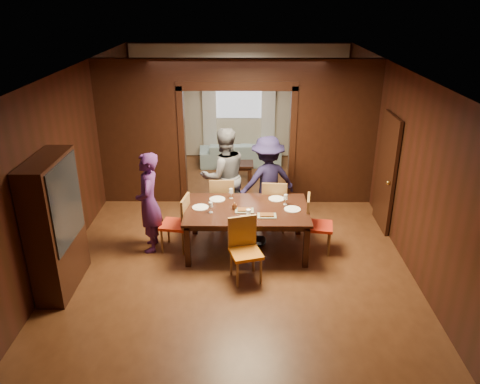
{
  "coord_description": "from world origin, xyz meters",
  "views": [
    {
      "loc": [
        0.14,
        -7.36,
        4.05
      ],
      "look_at": [
        0.08,
        -0.4,
        1.05
      ],
      "focal_mm": 35.0,
      "sensor_mm": 36.0,
      "label": 1
    }
  ],
  "objects_px": {
    "coffee_table": "(236,171)",
    "chair_right": "(319,224)",
    "sofa": "(240,153)",
    "chair_left": "(175,223)",
    "chair_far_l": "(222,201)",
    "hutch": "(55,225)",
    "person_purple": "(149,203)",
    "person_grey": "(224,176)",
    "dining_table": "(247,229)",
    "person_navy": "(267,181)",
    "chair_near": "(246,251)",
    "chair_far_r": "(274,204)"
  },
  "relations": [
    {
      "from": "coffee_table",
      "to": "chair_right",
      "type": "distance_m",
      "value": 3.55
    },
    {
      "from": "sofa",
      "to": "chair_left",
      "type": "xyz_separation_m",
      "value": [
        -1.05,
        -4.25,
        0.19
      ]
    },
    {
      "from": "chair_right",
      "to": "chair_far_l",
      "type": "relative_size",
      "value": 1.0
    },
    {
      "from": "chair_far_l",
      "to": "hutch",
      "type": "distance_m",
      "value": 3.07
    },
    {
      "from": "person_purple",
      "to": "person_grey",
      "type": "height_order",
      "value": "person_grey"
    },
    {
      "from": "dining_table",
      "to": "sofa",
      "type": "bearing_deg",
      "value": 92.09
    },
    {
      "from": "person_navy",
      "to": "sofa",
      "type": "relative_size",
      "value": 0.84
    },
    {
      "from": "person_grey",
      "to": "chair_left",
      "type": "xyz_separation_m",
      "value": [
        -0.79,
        -1.06,
        -0.43
      ]
    },
    {
      "from": "coffee_table",
      "to": "chair_far_l",
      "type": "height_order",
      "value": "chair_far_l"
    },
    {
      "from": "chair_right",
      "to": "hutch",
      "type": "xyz_separation_m",
      "value": [
        -3.92,
        -1.07,
        0.52
      ]
    },
    {
      "from": "dining_table",
      "to": "chair_right",
      "type": "distance_m",
      "value": 1.21
    },
    {
      "from": "dining_table",
      "to": "chair_left",
      "type": "relative_size",
      "value": 2.09
    },
    {
      "from": "chair_near",
      "to": "chair_right",
      "type": "bearing_deg",
      "value": 19.71
    },
    {
      "from": "person_purple",
      "to": "person_navy",
      "type": "height_order",
      "value": "person_purple"
    },
    {
      "from": "dining_table",
      "to": "chair_far_r",
      "type": "height_order",
      "value": "chair_far_r"
    },
    {
      "from": "chair_right",
      "to": "hutch",
      "type": "distance_m",
      "value": 4.1
    },
    {
      "from": "sofa",
      "to": "chair_right",
      "type": "xyz_separation_m",
      "value": [
        1.36,
        -4.28,
        0.19
      ]
    },
    {
      "from": "person_grey",
      "to": "person_navy",
      "type": "bearing_deg",
      "value": 156.3
    },
    {
      "from": "chair_far_l",
      "to": "chair_far_r",
      "type": "xyz_separation_m",
      "value": [
        0.96,
        -0.13,
        0.0
      ]
    },
    {
      "from": "sofa",
      "to": "chair_left",
      "type": "height_order",
      "value": "chair_left"
    },
    {
      "from": "person_navy",
      "to": "coffee_table",
      "type": "xyz_separation_m",
      "value": [
        -0.62,
        2.2,
        -0.64
      ]
    },
    {
      "from": "dining_table",
      "to": "hutch",
      "type": "relative_size",
      "value": 1.01
    },
    {
      "from": "person_purple",
      "to": "person_navy",
      "type": "distance_m",
      "value": 2.23
    },
    {
      "from": "sofa",
      "to": "chair_far_l",
      "type": "bearing_deg",
      "value": 80.11
    },
    {
      "from": "person_grey",
      "to": "person_navy",
      "type": "height_order",
      "value": "person_grey"
    },
    {
      "from": "chair_near",
      "to": "chair_far_r",
      "type": "bearing_deg",
      "value": 56.61
    },
    {
      "from": "chair_left",
      "to": "chair_right",
      "type": "xyz_separation_m",
      "value": [
        2.41,
        -0.03,
        0.0
      ]
    },
    {
      "from": "coffee_table",
      "to": "chair_far_r",
      "type": "height_order",
      "value": "chair_far_r"
    },
    {
      "from": "person_purple",
      "to": "chair_right",
      "type": "relative_size",
      "value": 1.76
    },
    {
      "from": "person_grey",
      "to": "chair_far_l",
      "type": "relative_size",
      "value": 1.88
    },
    {
      "from": "chair_left",
      "to": "dining_table",
      "type": "bearing_deg",
      "value": 98.37
    },
    {
      "from": "chair_far_r",
      "to": "hutch",
      "type": "distance_m",
      "value": 3.76
    },
    {
      "from": "chair_right",
      "to": "dining_table",
      "type": "bearing_deg",
      "value": 97.95
    },
    {
      "from": "person_grey",
      "to": "chair_right",
      "type": "distance_m",
      "value": 2.0
    },
    {
      "from": "dining_table",
      "to": "coffee_table",
      "type": "distance_m",
      "value": 3.22
    },
    {
      "from": "coffee_table",
      "to": "hutch",
      "type": "bearing_deg",
      "value": -120.0
    },
    {
      "from": "dining_table",
      "to": "hutch",
      "type": "xyz_separation_m",
      "value": [
        -2.72,
        -1.09,
        0.62
      ]
    },
    {
      "from": "person_purple",
      "to": "chair_left",
      "type": "bearing_deg",
      "value": 83.4
    },
    {
      "from": "person_purple",
      "to": "chair_near",
      "type": "distance_m",
      "value": 1.88
    },
    {
      "from": "dining_table",
      "to": "person_purple",
      "type": "bearing_deg",
      "value": 179.5
    },
    {
      "from": "person_navy",
      "to": "dining_table",
      "type": "height_order",
      "value": "person_navy"
    },
    {
      "from": "dining_table",
      "to": "chair_near",
      "type": "height_order",
      "value": "chair_near"
    },
    {
      "from": "person_purple",
      "to": "chair_right",
      "type": "bearing_deg",
      "value": 83.28
    },
    {
      "from": "coffee_table",
      "to": "chair_left",
      "type": "xyz_separation_m",
      "value": [
        -0.97,
        -3.2,
        0.28
      ]
    },
    {
      "from": "dining_table",
      "to": "coffee_table",
      "type": "height_order",
      "value": "dining_table"
    },
    {
      "from": "person_navy",
      "to": "chair_far_l",
      "type": "relative_size",
      "value": 1.74
    },
    {
      "from": "coffee_table",
      "to": "chair_right",
      "type": "xyz_separation_m",
      "value": [
        1.44,
        -3.23,
        0.28
      ]
    },
    {
      "from": "person_navy",
      "to": "dining_table",
      "type": "relative_size",
      "value": 0.83
    },
    {
      "from": "sofa",
      "to": "dining_table",
      "type": "bearing_deg",
      "value": 87.35
    },
    {
      "from": "coffee_table",
      "to": "person_navy",
      "type": "bearing_deg",
      "value": -74.29
    }
  ]
}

